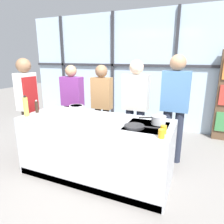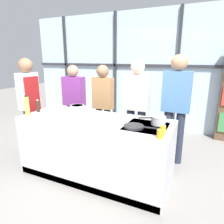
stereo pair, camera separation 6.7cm
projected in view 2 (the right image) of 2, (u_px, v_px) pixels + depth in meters
ground_plane at (96, 174)px, 3.06m from camera, size 18.00×18.00×0.00m
back_window_wall at (145, 71)px, 4.86m from camera, size 6.40×0.10×2.80m
demo_island at (95, 147)px, 2.94m from camera, size 2.17×0.86×0.88m
chef at (30, 100)px, 3.48m from camera, size 0.24×0.36×1.72m
spectator_far_left at (74, 100)px, 4.00m from camera, size 0.44×0.22×1.59m
spectator_center_left at (103, 102)px, 3.73m from camera, size 0.38×0.22×1.60m
spectator_center_right at (136, 103)px, 3.45m from camera, size 0.44×0.24×1.69m
spectator_far_right at (176, 103)px, 3.17m from camera, size 0.43×0.25×1.77m
frying_pan at (134, 126)px, 2.46m from camera, size 0.45×0.25×0.03m
saucepan at (158, 120)px, 2.57m from camera, size 0.33×0.21×0.11m
white_plate at (71, 112)px, 3.16m from camera, size 0.25×0.25×0.01m
mixing_bowl at (77, 107)px, 3.29m from camera, size 0.23×0.23×0.08m
oil_bottle at (27, 106)px, 2.94m from camera, size 0.07×0.07×0.31m
pepper_grinder at (38, 106)px, 3.15m from camera, size 0.05×0.05×0.20m
juice_glass_near at (160, 134)px, 2.12m from camera, size 0.07×0.07×0.10m
juice_glass_far at (163, 130)px, 2.25m from camera, size 0.07×0.07×0.10m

